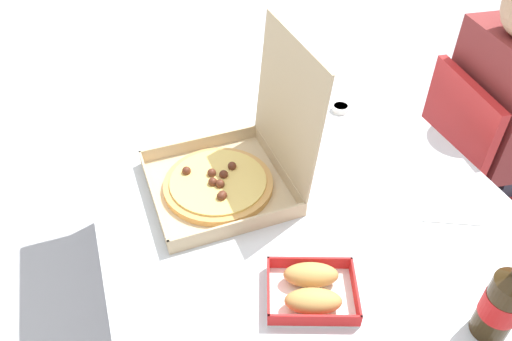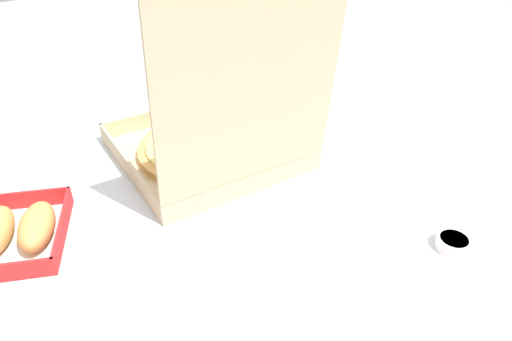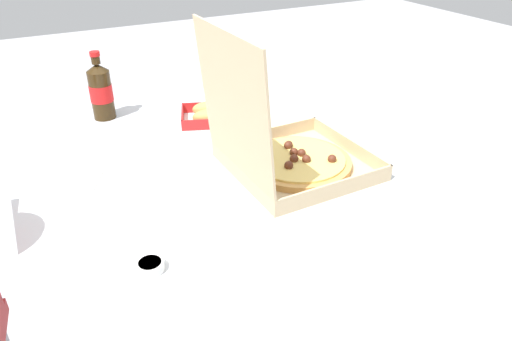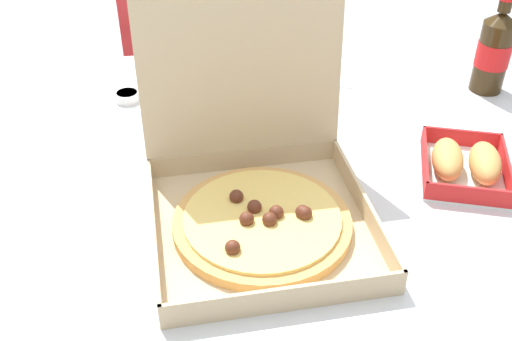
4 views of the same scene
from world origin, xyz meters
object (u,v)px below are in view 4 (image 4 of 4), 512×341
at_px(bread_side_box, 465,163).
at_px(dipping_sauce_cup, 127,96).
at_px(paper_menu, 314,69).
at_px(pizza_box_open, 258,190).
at_px(chair, 197,87).
at_px(diner_person, 193,16).
at_px(cola_bottle, 494,51).

xyz_separation_m(bread_side_box, dipping_sauce_cup, (-0.61, 0.39, -0.01)).
relative_size(bread_side_box, paper_menu, 1.10).
height_order(pizza_box_open, dipping_sauce_cup, pizza_box_open).
bearing_deg(dipping_sauce_cup, paper_menu, 10.12).
relative_size(chair, dipping_sauce_cup, 14.82).
bearing_deg(paper_menu, pizza_box_open, -87.89).
height_order(chair, diner_person, diner_person).
distance_m(diner_person, paper_menu, 0.52).
bearing_deg(diner_person, bread_side_box, -65.11).
distance_m(chair, diner_person, 0.21).
distance_m(cola_bottle, dipping_sauce_cup, 0.82).
bearing_deg(pizza_box_open, cola_bottle, 31.21).
bearing_deg(chair, bread_side_box, -63.25).
height_order(diner_person, pizza_box_open, diner_person).
relative_size(chair, pizza_box_open, 2.09).
height_order(diner_person, cola_bottle, diner_person).
xyz_separation_m(pizza_box_open, cola_bottle, (0.59, 0.36, 0.04)).
xyz_separation_m(cola_bottle, dipping_sauce_cup, (-0.81, 0.08, -0.08)).
relative_size(cola_bottle, dipping_sauce_cup, 4.00).
relative_size(chair, paper_menu, 3.95).
xyz_separation_m(pizza_box_open, dipping_sauce_cup, (-0.22, 0.44, -0.04)).
relative_size(bread_side_box, cola_bottle, 1.03).
distance_m(bread_side_box, cola_bottle, 0.37).
distance_m(paper_menu, dipping_sauce_cup, 0.45).
relative_size(diner_person, cola_bottle, 5.14).
xyz_separation_m(diner_person, paper_menu, (0.26, -0.45, 0.02)).
xyz_separation_m(diner_person, bread_side_box, (0.42, -0.91, 0.05)).
distance_m(diner_person, cola_bottle, 0.88).
bearing_deg(bread_side_box, diner_person, 114.89).
xyz_separation_m(diner_person, cola_bottle, (0.62, -0.61, 0.11)).
height_order(chair, paper_menu, chair).
bearing_deg(pizza_box_open, diner_person, 91.72).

